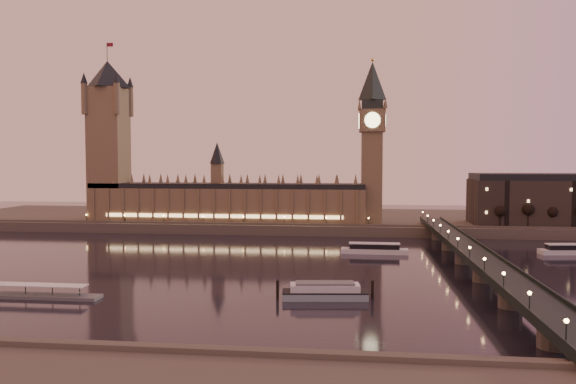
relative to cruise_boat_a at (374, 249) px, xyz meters
name	(u,v)px	position (x,y,z in m)	size (l,w,h in m)	color
ground	(254,267)	(-53.22, -41.56, -2.32)	(700.00, 700.00, 0.00)	black
far_embankment	(336,220)	(-23.22, 123.44, 0.68)	(560.00, 130.00, 6.00)	#423D35
palace_of_westminster	(226,198)	(-93.34, 79.43, 19.39)	(180.00, 26.62, 52.00)	brown
victoria_tower	(108,131)	(-173.22, 79.44, 63.47)	(31.68, 31.68, 118.00)	brown
big_ben	(372,132)	(0.77, 79.42, 61.63)	(17.68, 17.68, 104.00)	brown
westminster_bridge	(471,259)	(38.39, -41.56, 3.20)	(13.20, 260.00, 15.30)	black
bare_tree_0	(498,210)	(75.67, 67.44, 14.05)	(6.82, 6.82, 13.87)	black
bare_tree_1	(525,210)	(90.86, 67.44, 14.05)	(6.82, 6.82, 13.87)	black
bare_tree_2	(551,211)	(106.05, 67.44, 14.05)	(6.82, 6.82, 13.87)	black
cruise_boat_a	(374,249)	(0.00, 0.00, 0.00)	(33.04, 7.76, 5.26)	silver
cruise_boat_b	(568,250)	(94.91, 8.98, -0.04)	(28.70, 10.67, 5.17)	silver
moored_barge	(325,291)	(-19.68, -94.21, 0.22)	(32.66, 11.15, 6.02)	#839BA6
pontoon_pier	(41,294)	(-114.72, -103.90, -1.16)	(40.47, 6.74, 10.79)	#595B5E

